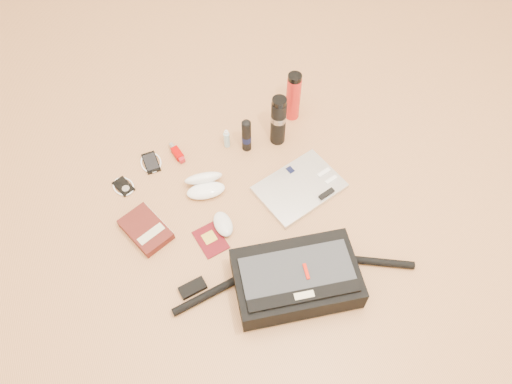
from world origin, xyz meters
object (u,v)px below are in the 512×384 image
laptop (300,187)px  book (146,229)px  messenger_bag (296,279)px  thermos_black (278,120)px  thermos_red (293,97)px

laptop → book: (-0.65, 0.05, 0.01)m
messenger_bag → thermos_black: bearing=82.2°
book → thermos_red: size_ratio=0.94×
thermos_black → messenger_bag: bearing=-109.0°
messenger_bag → thermos_red: size_ratio=3.64×
thermos_red → messenger_bag: bearing=-114.4°
thermos_red → laptop: bearing=-110.5°
laptop → thermos_red: thermos_red is taller
thermos_black → thermos_red: (0.12, 0.11, -0.01)m
laptop → thermos_black: bearing=71.4°
thermos_black → laptop: bearing=-94.7°
book → thermos_black: bearing=-1.5°
laptop → thermos_black: size_ratio=1.52×
book → thermos_red: bearing=2.7°
laptop → thermos_red: bearing=55.7°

